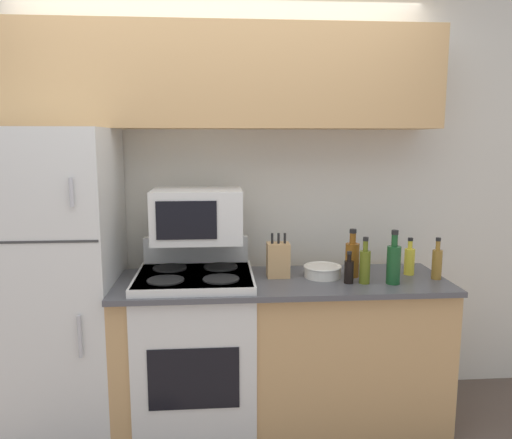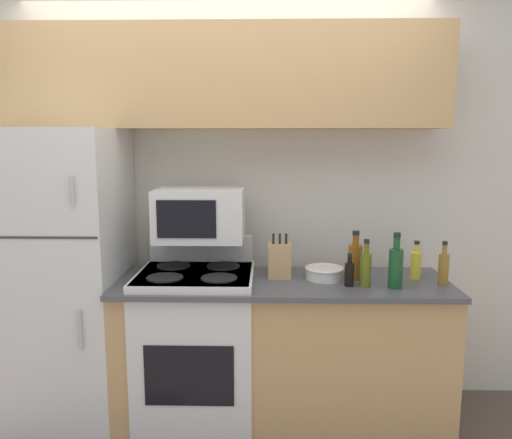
{
  "view_description": "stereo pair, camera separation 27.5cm",
  "coord_description": "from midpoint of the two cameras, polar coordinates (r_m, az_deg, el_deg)",
  "views": [
    {
      "loc": [
        -0.02,
        -2.45,
        1.67
      ],
      "look_at": [
        0.19,
        0.26,
        1.23
      ],
      "focal_mm": 35.0,
      "sensor_mm": 36.0,
      "label": 1
    },
    {
      "loc": [
        0.25,
        -2.46,
        1.67
      ],
      "look_at": [
        0.19,
        0.26,
        1.23
      ],
      "focal_mm": 35.0,
      "sensor_mm": 36.0,
      "label": 2
    }
  ],
  "objects": [
    {
      "name": "microwave",
      "position": [
        2.88,
        -3.74,
        0.55
      ],
      "size": [
        0.51,
        0.35,
        0.3
      ],
      "color": "silver",
      "rests_on": "stove"
    },
    {
      "name": "bottle_olive_oil",
      "position": [
        2.79,
        15.23,
        -5.41
      ],
      "size": [
        0.06,
        0.06,
        0.26
      ],
      "color": "#5B6619",
      "rests_on": "lower_cabinets"
    },
    {
      "name": "stove",
      "position": [
        2.99,
        -4.09,
        -14.34
      ],
      "size": [
        0.66,
        0.6,
        1.09
      ],
      "color": "silver",
      "rests_on": "ground_plane"
    },
    {
      "name": "lower_cabinets",
      "position": [
        3.01,
        5.68,
        -14.94
      ],
      "size": [
        1.87,
        0.62,
        0.88
      ],
      "color": "tan",
      "rests_on": "ground_plane"
    },
    {
      "name": "bottle_cooking_spray",
      "position": [
        3.03,
        20.33,
        -4.82
      ],
      "size": [
        0.06,
        0.06,
        0.22
      ],
      "color": "gold",
      "rests_on": "lower_cabinets"
    },
    {
      "name": "refrigerator",
      "position": [
        3.1,
        -18.69,
        -6.39
      ],
      "size": [
        0.68,
        0.72,
        1.73
      ],
      "color": "silver",
      "rests_on": "ground_plane"
    },
    {
      "name": "upper_cabinets",
      "position": [
        3.0,
        -0.92,
        15.84
      ],
      "size": [
        2.55,
        0.35,
        0.58
      ],
      "color": "tan",
      "rests_on": "refrigerator"
    },
    {
      "name": "bottle_soy_sauce",
      "position": [
        2.78,
        13.43,
        -6.03
      ],
      "size": [
        0.05,
        0.05,
        0.18
      ],
      "color": "black",
      "rests_on": "lower_cabinets"
    },
    {
      "name": "knife_block",
      "position": [
        2.88,
        5.46,
        -4.7
      ],
      "size": [
        0.13,
        0.1,
        0.26
      ],
      "color": "tan",
      "rests_on": "lower_cabinets"
    },
    {
      "name": "bottle_whiskey",
      "position": [
        2.91,
        13.95,
        -4.6
      ],
      "size": [
        0.08,
        0.08,
        0.28
      ],
      "color": "brown",
      "rests_on": "lower_cabinets"
    },
    {
      "name": "bottle_wine_green",
      "position": [
        2.81,
        18.43,
        -5.13
      ],
      "size": [
        0.08,
        0.08,
        0.3
      ],
      "color": "#194C23",
      "rests_on": "lower_cabinets"
    },
    {
      "name": "wall_back",
      "position": [
        3.21,
        -0.74,
        2.08
      ],
      "size": [
        8.0,
        0.05,
        2.55
      ],
      "color": "silver",
      "rests_on": "ground_plane"
    },
    {
      "name": "bowl",
      "position": [
        2.9,
        10.55,
        -6.03
      ],
      "size": [
        0.22,
        0.22,
        0.07
      ],
      "color": "silver",
      "rests_on": "lower_cabinets"
    },
    {
      "name": "bottle_vinegar",
      "position": [
        2.97,
        23.18,
        -5.1
      ],
      "size": [
        0.06,
        0.06,
        0.24
      ],
      "color": "olive",
      "rests_on": "lower_cabinets"
    }
  ]
}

